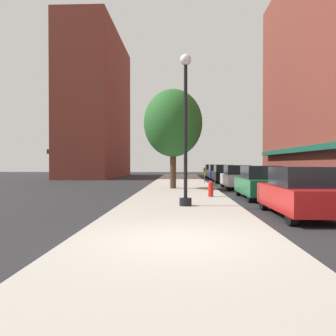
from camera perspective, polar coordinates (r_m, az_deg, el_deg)
The scene contains 13 objects.
ground_plane at distance 25.56m, azimuth 11.03°, elevation -3.22°, with size 90.00×90.00×0.00m, color #232326.
sidewalk_slab at distance 26.25m, azimuth 2.02°, elevation -2.97°, with size 4.80×50.00×0.12m, color #A8A399.
building_far_background at distance 46.18m, azimuth -11.92°, elevation 10.14°, with size 6.80×18.00×18.66m.
lamppost at distance 13.12m, azimuth 3.01°, elevation 7.04°, with size 0.48×0.48×5.90m.
fire_hydrant at distance 16.76m, azimuth 7.30°, elevation -3.51°, with size 0.33×0.26×0.79m.
parking_meter_near at distance 28.00m, azimuth 6.23°, elevation -0.92°, with size 0.14×0.09×1.31m.
tree_near at distance 22.38m, azimuth 0.87°, elevation 7.61°, with size 3.88×3.88×6.57m.
car_red at distance 11.87m, azimuth 21.56°, elevation -3.92°, with size 1.80×4.30×1.66m.
car_green at distance 17.27m, azimuth 15.34°, elevation -2.45°, with size 1.80×4.30×1.66m.
car_silver at distance 23.97m, azimuth 11.61°, elevation -1.55°, with size 1.80×4.30×1.66m.
car_black at distance 31.29m, azimuth 9.39°, elevation -1.01°, with size 1.80×4.30×1.66m.
car_blue at distance 36.92m, azimuth 8.29°, elevation -0.74°, with size 1.80×4.30×1.66m.
car_yellow at distance 43.00m, azimuth 7.42°, elevation -0.53°, with size 1.80×4.30×1.66m.
Camera 1 is at (0.07, -7.20, 1.76)m, focal length 35.78 mm.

